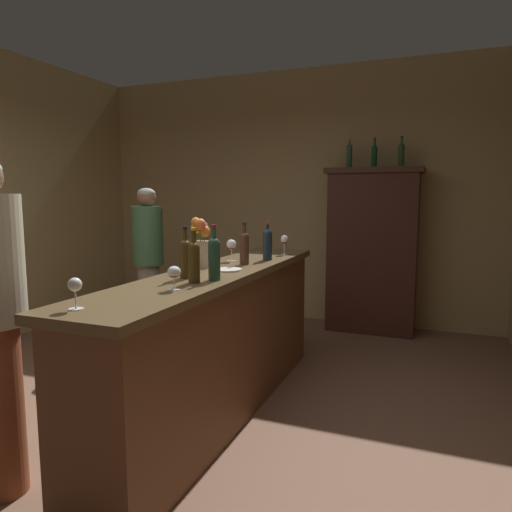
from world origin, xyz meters
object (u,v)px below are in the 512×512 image
wine_bottle_chardonnay (194,259)px  display_bottle_center (401,154)px  wine_bottle_riesling (244,246)px  wine_glass_rear (284,241)px  display_cabinet (372,248)px  display_bottle_left (349,155)px  wine_bottle_malbec (214,256)px  wine_bottle_pinot (267,243)px  wine_bottle_rose (186,257)px  flower_arrangement (200,243)px  wine_glass_spare (231,246)px  bar_counter (218,342)px  wine_glass_front (75,287)px  patron_in_grey (148,257)px  cheese_plate (228,270)px  display_bottle_midleft (374,155)px  wine_glass_mid (174,273)px

wine_bottle_chardonnay → display_bottle_center: (0.87, 2.91, 0.80)m
wine_bottle_riesling → wine_glass_rear: size_ratio=1.84×
display_cabinet → display_bottle_left: size_ratio=5.46×
wine_bottle_malbec → wine_bottle_pinot: wine_bottle_malbec is taller
wine_bottle_rose → display_bottle_center: 3.07m
wine_bottle_malbec → wine_bottle_chardonnay: bearing=-120.6°
wine_bottle_riesling → display_bottle_left: (0.34, 2.14, 0.81)m
wine_bottle_rose → flower_arrangement: (-0.11, 0.39, 0.04)m
wine_glass_spare → flower_arrangement: size_ratio=0.48×
wine_bottle_riesling → wine_glass_spare: wine_bottle_riesling is taller
wine_bottle_rose → display_bottle_left: (0.45, 2.79, 0.81)m
bar_counter → wine_glass_front: size_ratio=19.48×
bar_counter → patron_in_grey: (-1.40, 1.23, 0.37)m
wine_bottle_chardonnay → wine_bottle_rose: bearing=136.2°
wine_glass_spare → cheese_plate: 0.47m
wine_glass_front → wine_glass_rear: 2.19m
display_bottle_midleft → display_bottle_center: 0.28m
cheese_plate → flower_arrangement: bearing=169.7°
wine_bottle_riesling → wine_glass_spare: bearing=143.0°
wine_bottle_malbec → flower_arrangement: size_ratio=0.94×
wine_glass_front → wine_bottle_pinot: bearing=83.0°
wine_bottle_malbec → display_bottle_left: size_ratio=0.99×
display_bottle_center → patron_in_grey: bearing=-152.6°
cheese_plate → wine_glass_rear: bearing=85.1°
flower_arrangement → cheese_plate: bearing=-10.3°
display_cabinet → wine_glass_front: (-0.77, -3.66, 0.17)m
wine_bottle_riesling → wine_glass_rear: bearing=82.1°
wine_glass_front → wine_glass_spare: size_ratio=0.84×
wine_glass_mid → wine_bottle_chardonnay: bearing=91.4°
wine_bottle_riesling → cheese_plate: bearing=-88.3°
wine_bottle_malbec → display_cabinet: bearing=79.1°
wine_glass_mid → display_bottle_left: (0.32, 3.13, 0.85)m
wine_glass_rear → cheese_plate: 0.96m
wine_glass_mid → display_bottle_left: size_ratio=0.39×
wine_bottle_malbec → wine_glass_spare: size_ratio=1.96×
wine_glass_mid → display_bottle_left: bearing=84.1°
wine_bottle_rose → display_bottle_left: 2.94m
wine_glass_mid → flower_arrangement: bearing=108.2°
wine_glass_front → display_bottle_center: 3.90m
wine_glass_mid → patron_in_grey: (-1.49, 1.91, -0.22)m
wine_bottle_malbec → wine_glass_mid: (-0.06, -0.34, -0.05)m
display_bottle_midleft → patron_in_grey: 2.64m
wine_bottle_chardonnay → display_bottle_left: bearing=83.6°
display_cabinet → wine_bottle_riesling: bearing=-106.3°
wine_glass_spare → display_bottle_left: 2.24m
display_bottle_left → display_bottle_midleft: display_bottle_left is taller
wine_bottle_chardonnay → display_bottle_midleft: size_ratio=0.98×
flower_arrangement → bar_counter: bearing=-18.8°
wine_glass_mid → bar_counter: bearing=97.1°
patron_in_grey → wine_glass_front: bearing=-35.9°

